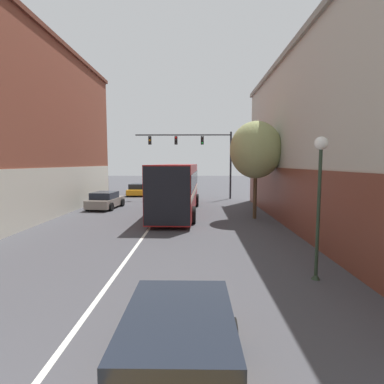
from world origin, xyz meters
name	(u,v)px	position (x,y,z in m)	size (l,w,h in m)	color
lane_center_line	(154,223)	(0.00, 15.94, 0.00)	(0.14, 43.87, 0.01)	silver
building_right_storefront	(381,134)	(11.90, 14.19, 4.96)	(9.23, 24.69, 9.68)	#B7B2A3
bus	(177,186)	(1.17, 19.21, 1.90)	(3.03, 11.19, 3.38)	maroon
hatchback_foreground	(178,368)	(2.29, 2.58, 0.65)	(2.01, 4.56, 1.34)	orange
parked_car_left_near	(105,200)	(-4.50, 21.38, 0.61)	(2.28, 3.99, 1.28)	slate
parked_car_left_mid	(139,190)	(-3.83, 31.01, 0.60)	(2.19, 4.28, 1.26)	orange
traffic_signal_gantry	(198,149)	(2.67, 27.86, 4.87)	(9.31, 0.36, 6.48)	black
street_lamp	(319,186)	(6.13, 7.44, 2.83)	(0.39, 0.39, 4.25)	#233323
street_tree_near	(256,150)	(6.18, 17.35, 4.28)	(3.19, 2.87, 6.05)	#4C3823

